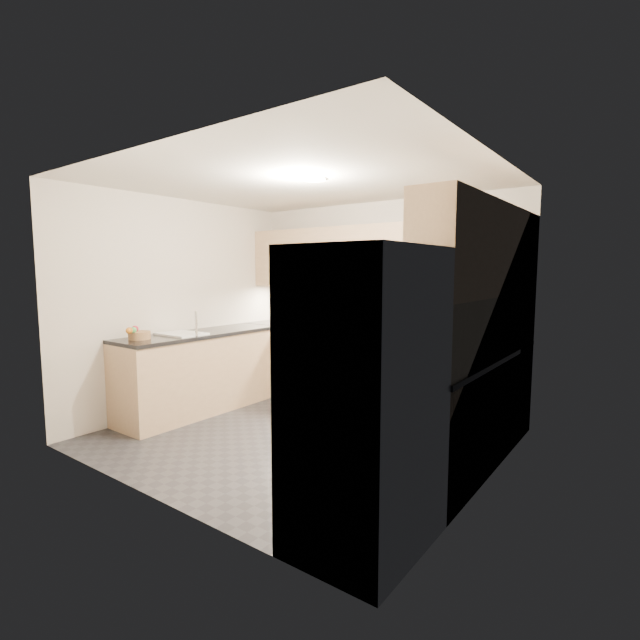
{
  "coord_description": "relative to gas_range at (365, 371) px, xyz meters",
  "views": [
    {
      "loc": [
        2.83,
        -3.47,
        1.66
      ],
      "look_at": [
        0.0,
        0.35,
        1.15
      ],
      "focal_mm": 26.0,
      "sensor_mm": 36.0,
      "label": 1
    }
  ],
  "objects": [
    {
      "name": "floor",
      "position": [
        0.0,
        -1.28,
        -0.46
      ],
      "size": [
        3.6,
        3.2,
        0.0
      ],
      "primitive_type": "cube",
      "color": "#242429",
      "rests_on": "ground"
    },
    {
      "name": "ceiling",
      "position": [
        0.0,
        -1.28,
        2.04
      ],
      "size": [
        3.6,
        3.2,
        0.02
      ],
      "primitive_type": "cube",
      "color": "beige",
      "rests_on": "wall_back"
    },
    {
      "name": "wall_back",
      "position": [
        0.0,
        0.32,
        0.79
      ],
      "size": [
        3.6,
        0.02,
        2.5
      ],
      "primitive_type": "cube",
      "color": "beige",
      "rests_on": "floor"
    },
    {
      "name": "wall_front",
      "position": [
        0.0,
        -2.88,
        0.79
      ],
      "size": [
        3.6,
        0.02,
        2.5
      ],
      "primitive_type": "cube",
      "color": "beige",
      "rests_on": "floor"
    },
    {
      "name": "wall_left",
      "position": [
        -1.8,
        -1.28,
        0.79
      ],
      "size": [
        0.02,
        3.2,
        2.5
      ],
      "primitive_type": "cube",
      "color": "beige",
      "rests_on": "floor"
    },
    {
      "name": "wall_right",
      "position": [
        1.8,
        -1.28,
        0.79
      ],
      "size": [
        0.02,
        3.2,
        2.5
      ],
      "primitive_type": "cube",
      "color": "beige",
      "rests_on": "floor"
    },
    {
      "name": "base_cab_back_left",
      "position": [
        -1.09,
        0.02,
        -0.01
      ],
      "size": [
        1.42,
        0.6,
        0.9
      ],
      "primitive_type": "cube",
      "color": "tan",
      "rests_on": "floor"
    },
    {
      "name": "base_cab_back_right",
      "position": [
        1.09,
        0.02,
        -0.01
      ],
      "size": [
        1.42,
        0.6,
        0.9
      ],
      "primitive_type": "cube",
      "color": "tan",
      "rests_on": "floor"
    },
    {
      "name": "base_cab_right",
      "position": [
        1.5,
        -1.12,
        -0.01
      ],
      "size": [
        0.6,
        1.7,
        0.9
      ],
      "primitive_type": "cube",
      "color": "tan",
      "rests_on": "floor"
    },
    {
      "name": "base_cab_peninsula",
      "position": [
        -1.5,
        -1.28,
        -0.01
      ],
      "size": [
        0.6,
        2.0,
        0.9
      ],
      "primitive_type": "cube",
      "color": "tan",
      "rests_on": "floor"
    },
    {
      "name": "countertop_back_left",
      "position": [
        -1.09,
        0.02,
        0.47
      ],
      "size": [
        1.42,
        0.63,
        0.04
      ],
      "primitive_type": "cube",
      "color": "black",
      "rests_on": "base_cab_back_left"
    },
    {
      "name": "countertop_back_right",
      "position": [
        1.09,
        0.02,
        0.47
      ],
      "size": [
        1.42,
        0.63,
        0.04
      ],
      "primitive_type": "cube",
      "color": "black",
      "rests_on": "base_cab_back_right"
    },
    {
      "name": "countertop_right",
      "position": [
        1.5,
        -1.12,
        0.47
      ],
      "size": [
        0.63,
        1.7,
        0.04
      ],
      "primitive_type": "cube",
      "color": "black",
      "rests_on": "base_cab_right"
    },
    {
      "name": "countertop_peninsula",
      "position": [
        -1.5,
        -1.28,
        0.47
      ],
      "size": [
        0.63,
        2.0,
        0.04
      ],
      "primitive_type": "cube",
      "color": "black",
      "rests_on": "base_cab_peninsula"
    },
    {
      "name": "upper_cab_back",
      "position": [
        0.0,
        0.15,
        1.37
      ],
      "size": [
        3.6,
        0.35,
        0.75
      ],
      "primitive_type": "cube",
      "color": "tan",
      "rests_on": "wall_back"
    },
    {
      "name": "upper_cab_right",
      "position": [
        1.62,
        -1.0,
        1.37
      ],
      "size": [
        0.35,
        1.95,
        0.75
      ],
      "primitive_type": "cube",
      "color": "tan",
      "rests_on": "wall_right"
    },
    {
      "name": "backsplash_back",
      "position": [
        0.0,
        0.32,
        0.74
      ],
      "size": [
        3.6,
        0.01,
        0.51
      ],
      "primitive_type": "cube",
      "color": "tan",
      "rests_on": "wall_back"
    },
    {
      "name": "backsplash_right",
      "position": [
        1.8,
        -0.82,
        0.74
      ],
      "size": [
        0.01,
        2.3,
        0.51
      ],
      "primitive_type": "cube",
      "color": "tan",
      "rests_on": "wall_right"
    },
    {
      "name": "gas_range",
      "position": [
        0.0,
        0.0,
        0.0
      ],
      "size": [
        0.76,
        0.65,
        0.91
      ],
      "primitive_type": "cube",
      "color": "#A6A9AE",
      "rests_on": "floor"
    },
    {
      "name": "range_cooktop",
      "position": [
        0.0,
        0.0,
        0.46
      ],
      "size": [
        0.76,
        0.65,
        0.03
      ],
      "primitive_type": "cube",
      "color": "black",
      "rests_on": "gas_range"
    },
    {
      "name": "oven_door_glass",
      "position": [
        0.0,
        -0.33,
        -0.01
      ],
      "size": [
        0.62,
        0.02,
        0.45
      ],
      "primitive_type": "cube",
      "color": "black",
      "rests_on": "gas_range"
    },
    {
      "name": "oven_handle",
      "position": [
        0.0,
        -0.35,
        0.26
      ],
      "size": [
        0.6,
        0.02,
        0.02
      ],
      "primitive_type": "cylinder",
      "rotation": [
        0.0,
        1.57,
        0.0
      ],
      "color": "#B2B5BA",
      "rests_on": "gas_range"
    },
    {
      "name": "microwave",
      "position": [
        0.0,
        0.12,
        1.24
      ],
      "size": [
        0.76,
        0.4,
        0.4
      ],
      "primitive_type": "cube",
      "color": "#ADB1B6",
      "rests_on": "upper_cab_back"
    },
    {
      "name": "microwave_door",
      "position": [
        0.0,
        -0.08,
        1.24
      ],
      "size": [
        0.6,
        0.01,
        0.28
      ],
      "primitive_type": "cube",
      "color": "black",
      "rests_on": "microwave"
    },
    {
      "name": "refrigerator",
      "position": [
        1.45,
        -2.43,
        0.45
      ],
      "size": [
        0.7,
        0.9,
        1.8
      ],
      "primitive_type": "cube",
      "color": "#A4A6AC",
      "rests_on": "floor"
    },
    {
      "name": "fridge_handle_left",
      "position": [
        1.08,
        -2.61,
        0.49
      ],
      "size": [
        0.02,
        0.02,
        1.2
      ],
      "primitive_type": "cylinder",
      "color": "#B2B5BA",
      "rests_on": "refrigerator"
    },
    {
      "name": "fridge_handle_right",
      "position": [
        1.08,
        -2.25,
        0.49
      ],
      "size": [
        0.02,
        0.02,
        1.2
      ],
      "primitive_type": "cylinder",
      "color": "#B2B5BA",
      "rests_on": "refrigerator"
    },
    {
      "name": "sink_basin",
      "position": [
        -1.5,
        -1.53,
        0.42
      ],
      "size": [
        0.52,
        0.38,
        0.16
      ],
      "primitive_type": "cube",
      "color": "white",
      "rests_on": "base_cab_peninsula"
    },
    {
      "name": "faucet",
      "position": [
        -1.24,
        -1.53,
        0.62
      ],
      "size": [
        0.03,
        0.03,
        0.28
      ],
      "primitive_type": "cylinder",
      "color": "silver",
      "rests_on": "countertop_peninsula"
    },
    {
      "name": "utensil_bowl",
      "position": [
        1.43,
        -0.11,
        0.56
      ],
      "size": [
        0.34,
        0.34,
        0.15
      ],
      "primitive_type": "cylinder",
      "rotation": [
        0.0,
        0.0,
        0.42
      ],
      "color": "#78BD51",
      "rests_on": "countertop_back_right"
    },
    {
      "name": "cutting_board",
      "position": [
        -0.57,
        -0.08,
        0.49
      ],
      "size": [
        0.5,
        0.43,
        0.01
      ],
      "primitive_type": "cube",
      "rotation": [
        0.0,
        0.0,
        -0.4
      ],
      "color": "orange",
      "rests_on": "countertop_back_left"
    },
    {
      "name": "fruit_basket",
      "position": [
        -1.56,
        -2.01,
        0.53
      ],
      "size": [
        0.3,
        0.3,
        0.08
      ],
      "primitive_type": "cylinder",
      "rotation": [
        0.0,
        0.0,
        0.41
      ],
      "color": "#936B44",
      "rests_on": "countertop_peninsula"
    },
    {
      "name": "fruit_apple",
      "position": [
        -1.56,
        -2.06,
        0.6
      ],
      "size": [
        0.07,
        0.07,
        0.07
      ],
      "primitive_type": "sphere",
      "color": "maroon",
      "rests_on": "fruit_basket"
    },
    {
      "name": "fruit_pear",
      "position": [
        -1.49,
        -2.12,
        0.6
      ],
      "size": [
        0.06,
        0.06,
        0.06
      ],
      "primitive_type": "sphere",
      "color": "green",
      "rests_on": "fruit_basket"
    },
    {
      "name": "dish_towel_check",
      "position": [
        -0.15,
        -0.37,
        0.1
      ],
      "size": [
        0.17,
        0.08,
        0.34
      ],
      "primitive_type": "cube",
      "rotation": [
        0.0,
        0.0,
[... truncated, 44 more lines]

